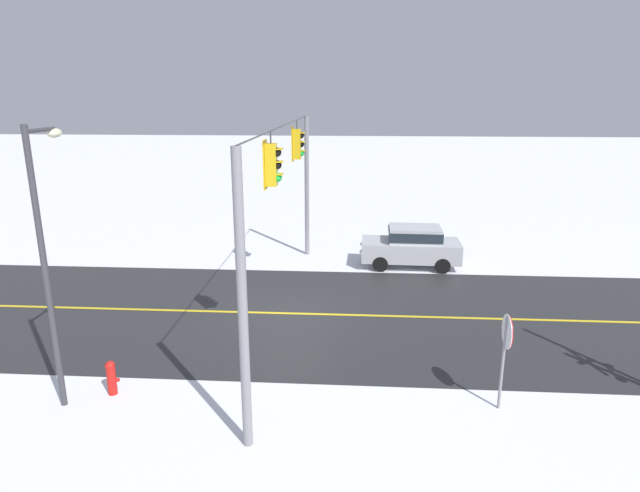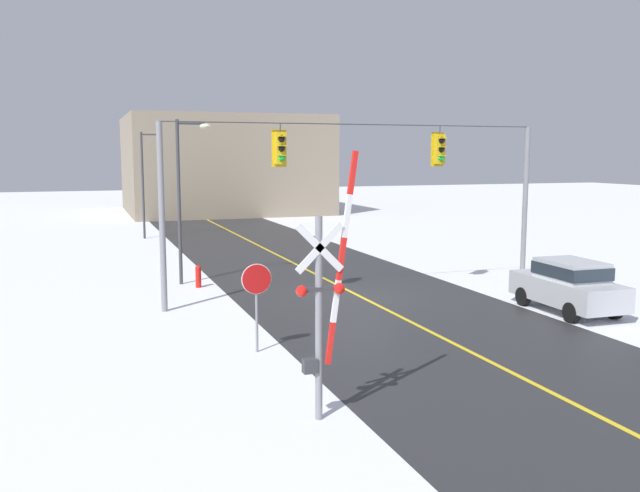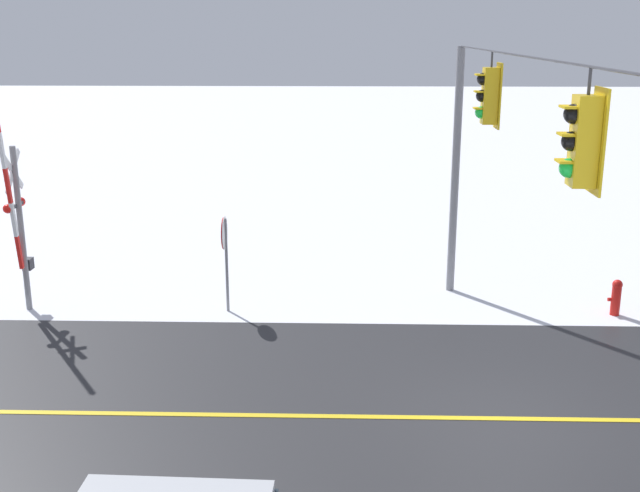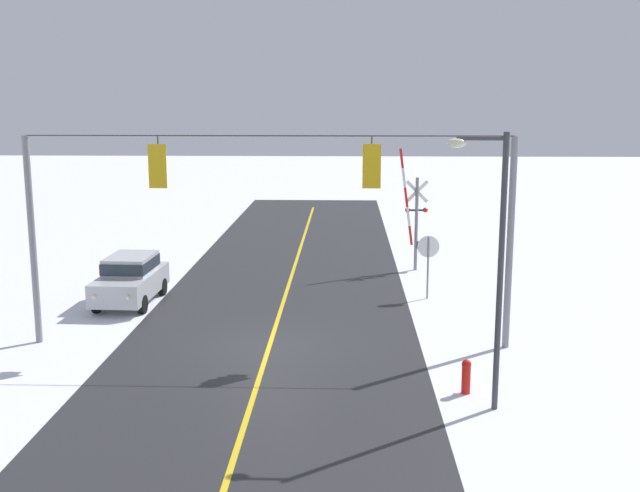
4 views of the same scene
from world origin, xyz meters
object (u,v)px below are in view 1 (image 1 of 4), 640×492
stop_sign (506,341)px  parked_car_silver (412,245)px  streetlamp_near (47,243)px  fire_hydrant (111,377)px

stop_sign → parked_car_silver: (10.74, 1.03, -0.76)m
streetlamp_near → parked_car_silver: bearing=-39.9°
parked_car_silver → fire_hydrant: (-10.73, 8.28, -0.49)m
parked_car_silver → streetlamp_near: size_ratio=0.65×
stop_sign → fire_hydrant: (0.01, 9.32, -1.25)m
stop_sign → streetlamp_near: (-0.31, 10.27, 2.20)m
parked_car_silver → stop_sign: bearing=-174.5°
parked_car_silver → fire_hydrant: parked_car_silver is taller
fire_hydrant → stop_sign: bearing=-90.0°
parked_car_silver → fire_hydrant: bearing=142.3°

